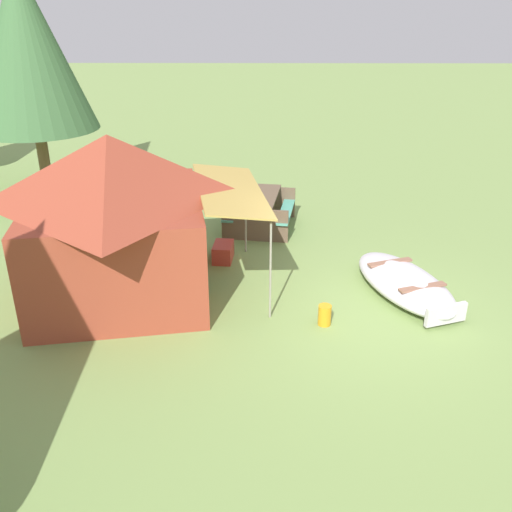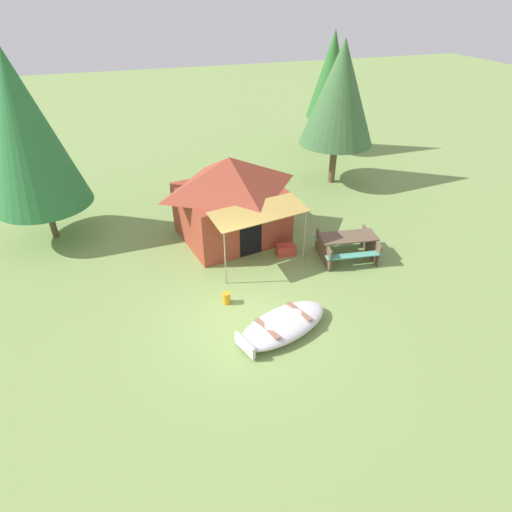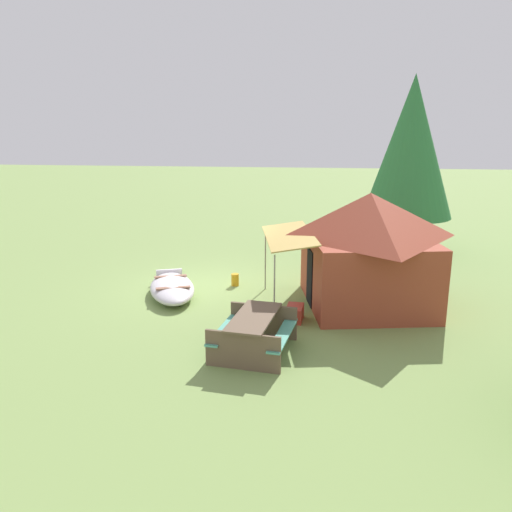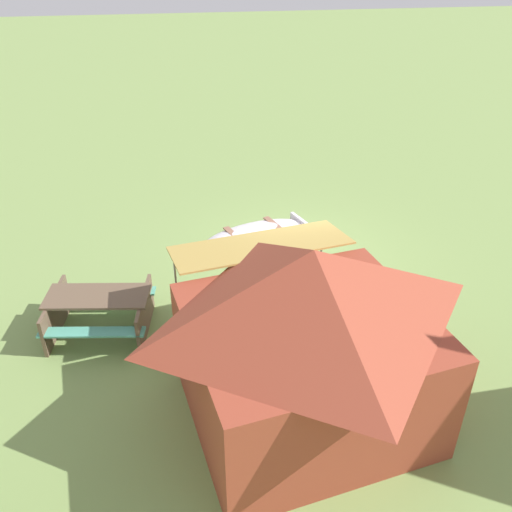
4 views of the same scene
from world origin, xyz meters
TOP-DOWN VIEW (x-y plane):
  - ground_plane at (0.00, 0.00)m, footprint 80.00×80.00m
  - beached_rowboat at (0.78, -0.88)m, footprint 2.85×1.96m
  - canvas_cabin_tent at (0.85, 4.18)m, footprint 3.96×4.58m
  - picnic_table at (3.99, 1.71)m, footprint 1.98×1.70m
  - cooler_box at (2.19, 2.46)m, footprint 0.63×0.42m
  - fuel_can at (-0.28, 0.66)m, footprint 0.26×0.26m
  - pine_tree_back_left at (6.33, 7.41)m, footprint 3.07×3.07m

SIDE VIEW (x-z plane):
  - ground_plane at x=0.00m, z-range 0.00..0.00m
  - fuel_can at x=-0.28m, z-range 0.00..0.34m
  - cooler_box at x=2.19m, z-range 0.00..0.35m
  - beached_rowboat at x=0.78m, z-range 0.01..0.44m
  - picnic_table at x=3.99m, z-range 0.09..0.86m
  - canvas_cabin_tent at x=0.85m, z-range 0.05..2.90m
  - pine_tree_back_left at x=6.33m, z-range 0.87..6.64m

